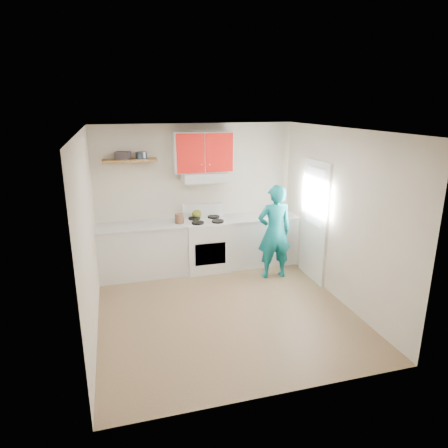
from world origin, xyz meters
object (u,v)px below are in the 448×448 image
object	(u,v)px
kettle	(197,214)
stove	(206,245)
crock	(179,219)
tin	(141,155)
person	(274,232)

from	to	relation	value
kettle	stove	bearing A→B (deg)	-48.37
stove	kettle	size ratio (longest dim) A/B	5.06
stove	crock	world-z (taller)	crock
tin	crock	xyz separation A→B (m)	(0.58, -0.19, -1.10)
tin	crock	distance (m)	1.26
stove	tin	bearing A→B (deg)	171.51
kettle	crock	size ratio (longest dim) A/B	0.96
stove	person	bearing A→B (deg)	-32.61
tin	crock	world-z (taller)	tin
crock	person	distance (m)	1.66
kettle	crock	bearing A→B (deg)	-132.18
tin	person	distance (m)	2.59
crock	person	size ratio (longest dim) A/B	0.12
stove	kettle	world-z (taller)	kettle
stove	crock	size ratio (longest dim) A/B	4.87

